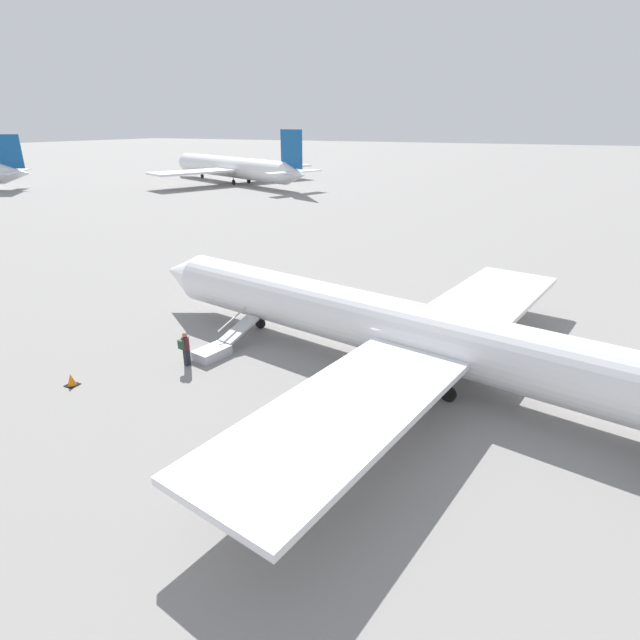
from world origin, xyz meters
The scene contains 6 objects.
ground_plane centered at (0.00, 0.00, 0.00)m, with size 600.00×600.00×0.00m, color gray.
airplane_main centered at (-1.03, 0.18, 2.19)m, with size 35.07×27.04×7.33m.
airplane_far_right centered at (55.02, -63.18, 3.03)m, with size 43.30×33.84×10.16m.
boarding_stairs centered at (9.09, 2.39, 0.38)m, with size 1.68×4.13×1.78m.
passenger centered at (9.71, 4.06, 1.00)m, with size 0.38×0.56×1.74m.
traffic_cone_near_stairs centered at (13.04, 7.98, 0.27)m, with size 0.53×0.53×0.58m.
Camera 1 is at (-5.97, 20.86, 11.11)m, focal length 28.00 mm.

